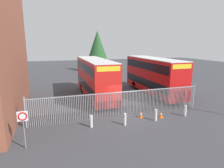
{
  "coord_description": "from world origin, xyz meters",
  "views": [
    {
      "loc": [
        -5.99,
        -14.76,
        6.17
      ],
      "look_at": [
        0.0,
        4.0,
        2.0
      ],
      "focal_mm": 30.89,
      "sensor_mm": 36.0,
      "label": 1
    }
  ],
  "objects_px": {
    "traffic_cone_mid_forecourt": "(161,114)",
    "bollard_far_right": "(185,111)",
    "bollard_near_left": "(91,121)",
    "bollard_center_front": "(125,119)",
    "bollard_near_right": "(156,115)",
    "speed_limit_sign_post": "(23,121)",
    "double_decker_bus_behind_fence_left": "(153,74)",
    "traffic_cone_by_gate": "(141,114)",
    "double_decker_bus_near_gate": "(95,77)"
  },
  "relations": [
    {
      "from": "traffic_cone_mid_forecourt",
      "to": "bollard_far_right",
      "type": "bearing_deg",
      "value": -7.06
    },
    {
      "from": "bollard_near_left",
      "to": "bollard_center_front",
      "type": "distance_m",
      "value": 2.57
    },
    {
      "from": "bollard_near_right",
      "to": "bollard_far_right",
      "type": "relative_size",
      "value": 1.0
    },
    {
      "from": "bollard_near_left",
      "to": "speed_limit_sign_post",
      "type": "relative_size",
      "value": 0.4
    },
    {
      "from": "double_decker_bus_behind_fence_left",
      "to": "bollard_near_right",
      "type": "relative_size",
      "value": 11.38
    },
    {
      "from": "double_decker_bus_behind_fence_left",
      "to": "bollard_center_front",
      "type": "relative_size",
      "value": 11.38
    },
    {
      "from": "bollard_far_right",
      "to": "traffic_cone_mid_forecourt",
      "type": "relative_size",
      "value": 1.61
    },
    {
      "from": "double_decker_bus_behind_fence_left",
      "to": "traffic_cone_by_gate",
      "type": "xyz_separation_m",
      "value": [
        -4.97,
        -6.92,
        -2.13
      ]
    },
    {
      "from": "bollard_near_right",
      "to": "traffic_cone_mid_forecourt",
      "type": "distance_m",
      "value": 0.88
    },
    {
      "from": "bollard_center_front",
      "to": "bollard_near_right",
      "type": "relative_size",
      "value": 1.0
    },
    {
      "from": "bollard_far_right",
      "to": "double_decker_bus_near_gate",
      "type": "bearing_deg",
      "value": 126.42
    },
    {
      "from": "bollard_center_front",
      "to": "traffic_cone_by_gate",
      "type": "xyz_separation_m",
      "value": [
        1.85,
        1.01,
        -0.19
      ]
    },
    {
      "from": "bollard_near_right",
      "to": "traffic_cone_by_gate",
      "type": "distance_m",
      "value": 1.29
    },
    {
      "from": "bollard_center_front",
      "to": "bollard_far_right",
      "type": "distance_m",
      "value": 5.67
    },
    {
      "from": "double_decker_bus_near_gate",
      "to": "double_decker_bus_behind_fence_left",
      "type": "xyz_separation_m",
      "value": [
        7.2,
        -0.48,
        0.0
      ]
    },
    {
      "from": "traffic_cone_mid_forecourt",
      "to": "traffic_cone_by_gate",
      "type": "bearing_deg",
      "value": 161.75
    },
    {
      "from": "bollard_center_front",
      "to": "traffic_cone_mid_forecourt",
      "type": "xyz_separation_m",
      "value": [
        3.46,
        0.48,
        -0.19
      ]
    },
    {
      "from": "bollard_far_right",
      "to": "speed_limit_sign_post",
      "type": "distance_m",
      "value": 12.72
    },
    {
      "from": "bollard_near_left",
      "to": "bollard_center_front",
      "type": "relative_size",
      "value": 1.0
    },
    {
      "from": "bollard_near_left",
      "to": "bollard_far_right",
      "type": "bearing_deg",
      "value": -1.39
    },
    {
      "from": "speed_limit_sign_post",
      "to": "double_decker_bus_near_gate",
      "type": "bearing_deg",
      "value": 56.24
    },
    {
      "from": "bollard_center_front",
      "to": "speed_limit_sign_post",
      "type": "height_order",
      "value": "speed_limit_sign_post"
    },
    {
      "from": "traffic_cone_mid_forecourt",
      "to": "double_decker_bus_near_gate",
      "type": "bearing_deg",
      "value": 115.85
    },
    {
      "from": "bollard_near_left",
      "to": "bollard_center_front",
      "type": "bearing_deg",
      "value": -9.08
    },
    {
      "from": "traffic_cone_by_gate",
      "to": "double_decker_bus_near_gate",
      "type": "bearing_deg",
      "value": 106.79
    },
    {
      "from": "bollard_far_right",
      "to": "bollard_near_right",
      "type": "bearing_deg",
      "value": -177.21
    },
    {
      "from": "traffic_cone_by_gate",
      "to": "bollard_near_left",
      "type": "bearing_deg",
      "value": -172.15
    },
    {
      "from": "traffic_cone_by_gate",
      "to": "traffic_cone_mid_forecourt",
      "type": "distance_m",
      "value": 1.69
    },
    {
      "from": "bollard_center_front",
      "to": "speed_limit_sign_post",
      "type": "bearing_deg",
      "value": -169.06
    },
    {
      "from": "bollard_near_right",
      "to": "traffic_cone_by_gate",
      "type": "bearing_deg",
      "value": 132.27
    },
    {
      "from": "bollard_near_left",
      "to": "traffic_cone_by_gate",
      "type": "distance_m",
      "value": 4.43
    },
    {
      "from": "bollard_center_front",
      "to": "bollard_near_left",
      "type": "bearing_deg",
      "value": 170.92
    },
    {
      "from": "bollard_near_left",
      "to": "bollard_near_right",
      "type": "height_order",
      "value": "same"
    },
    {
      "from": "bollard_near_left",
      "to": "bollard_center_front",
      "type": "xyz_separation_m",
      "value": [
        2.54,
        -0.41,
        0.0
      ]
    },
    {
      "from": "double_decker_bus_behind_fence_left",
      "to": "traffic_cone_by_gate",
      "type": "bearing_deg",
      "value": -125.69
    },
    {
      "from": "bollard_near_right",
      "to": "traffic_cone_mid_forecourt",
      "type": "bearing_deg",
      "value": 29.27
    },
    {
      "from": "bollard_near_right",
      "to": "traffic_cone_mid_forecourt",
      "type": "relative_size",
      "value": 1.61
    },
    {
      "from": "speed_limit_sign_post",
      "to": "bollard_near_left",
      "type": "bearing_deg",
      "value": 21.76
    },
    {
      "from": "bollard_center_front",
      "to": "bollard_near_right",
      "type": "bearing_deg",
      "value": 1.31
    },
    {
      "from": "double_decker_bus_behind_fence_left",
      "to": "traffic_cone_by_gate",
      "type": "relative_size",
      "value": 18.32
    },
    {
      "from": "double_decker_bus_behind_fence_left",
      "to": "traffic_cone_mid_forecourt",
      "type": "bearing_deg",
      "value": -114.29
    },
    {
      "from": "bollard_center_front",
      "to": "bollard_far_right",
      "type": "bearing_deg",
      "value": 2.09
    },
    {
      "from": "double_decker_bus_near_gate",
      "to": "bollard_center_front",
      "type": "distance_m",
      "value": 8.64
    },
    {
      "from": "bollard_near_left",
      "to": "traffic_cone_by_gate",
      "type": "bearing_deg",
      "value": 7.85
    },
    {
      "from": "double_decker_bus_near_gate",
      "to": "bollard_near_left",
      "type": "relative_size",
      "value": 11.38
    },
    {
      "from": "bollard_near_right",
      "to": "traffic_cone_mid_forecourt",
      "type": "height_order",
      "value": "bollard_near_right"
    },
    {
      "from": "double_decker_bus_near_gate",
      "to": "traffic_cone_mid_forecourt",
      "type": "distance_m",
      "value": 9.06
    },
    {
      "from": "bollard_far_right",
      "to": "speed_limit_sign_post",
      "type": "xyz_separation_m",
      "value": [
        -12.56,
        -1.54,
        1.3
      ]
    },
    {
      "from": "double_decker_bus_behind_fence_left",
      "to": "bollard_far_right",
      "type": "xyz_separation_m",
      "value": [
        -1.15,
        -7.72,
        -1.95
      ]
    },
    {
      "from": "bollard_center_front",
      "to": "traffic_cone_mid_forecourt",
      "type": "height_order",
      "value": "bollard_center_front"
    }
  ]
}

